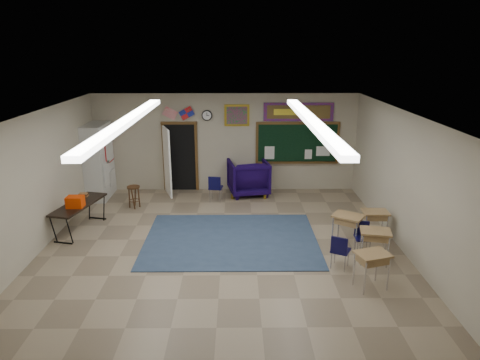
{
  "coord_description": "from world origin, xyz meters",
  "views": [
    {
      "loc": [
        0.33,
        -8.33,
        4.34
      ],
      "look_at": [
        0.42,
        1.5,
        1.25
      ],
      "focal_mm": 32.0,
      "sensor_mm": 36.0,
      "label": 1
    }
  ],
  "objects_px": {
    "wingback_armchair": "(248,177)",
    "folding_table": "(80,216)",
    "student_desk_front_right": "(374,224)",
    "wooden_stool": "(134,197)",
    "student_desk_front_left": "(347,229)"
  },
  "relations": [
    {
      "from": "wooden_stool",
      "to": "wingback_armchair",
      "type": "bearing_deg",
      "value": 19.22
    },
    {
      "from": "student_desk_front_left",
      "to": "student_desk_front_right",
      "type": "relative_size",
      "value": 1.13
    },
    {
      "from": "wingback_armchair",
      "to": "folding_table",
      "type": "relative_size",
      "value": 0.66
    },
    {
      "from": "student_desk_front_left",
      "to": "folding_table",
      "type": "xyz_separation_m",
      "value": [
        -6.29,
        0.93,
        -0.04
      ]
    },
    {
      "from": "wooden_stool",
      "to": "student_desk_front_right",
      "type": "bearing_deg",
      "value": -19.22
    },
    {
      "from": "student_desk_front_right",
      "to": "wooden_stool",
      "type": "xyz_separation_m",
      "value": [
        -6.07,
        2.12,
        -0.07
      ]
    },
    {
      "from": "student_desk_front_left",
      "to": "student_desk_front_right",
      "type": "bearing_deg",
      "value": 60.79
    },
    {
      "from": "folding_table",
      "to": "wooden_stool",
      "type": "distance_m",
      "value": 1.84
    },
    {
      "from": "student_desk_front_left",
      "to": "wooden_stool",
      "type": "distance_m",
      "value": 5.9
    },
    {
      "from": "wingback_armchair",
      "to": "folding_table",
      "type": "distance_m",
      "value": 4.98
    },
    {
      "from": "wooden_stool",
      "to": "student_desk_front_left",
      "type": "bearing_deg",
      "value": -25.1
    },
    {
      "from": "student_desk_front_left",
      "to": "student_desk_front_right",
      "type": "height_order",
      "value": "student_desk_front_left"
    },
    {
      "from": "student_desk_front_right",
      "to": "wooden_stool",
      "type": "distance_m",
      "value": 6.43
    },
    {
      "from": "folding_table",
      "to": "student_desk_front_left",
      "type": "bearing_deg",
      "value": 4.77
    },
    {
      "from": "folding_table",
      "to": "wooden_stool",
      "type": "height_order",
      "value": "folding_table"
    }
  ]
}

